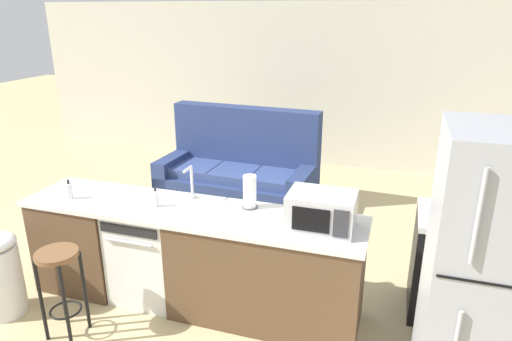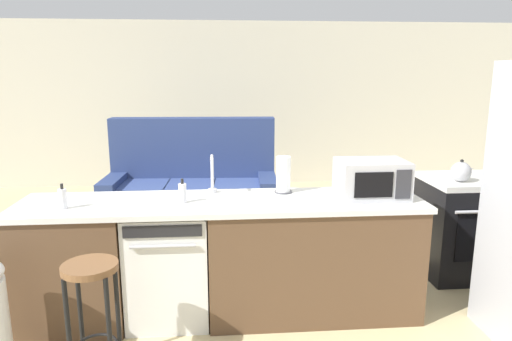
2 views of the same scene
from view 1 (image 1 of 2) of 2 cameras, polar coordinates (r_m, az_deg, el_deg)
The scene contains 15 objects.
ground_plane at distance 4.34m, azimuth -9.68°, elevation -15.41°, with size 24.00×24.00×0.00m, color tan.
wall_back at distance 7.55m, azimuth 6.76°, elevation 10.45°, with size 10.00×0.06×2.60m.
kitchen_counter at distance 4.02m, azimuth -6.93°, elevation -11.22°, with size 2.94×0.66×0.90m.
dishwasher at distance 4.23m, azimuth -13.06°, elevation -9.96°, with size 0.58×0.61×0.84m.
stove_range at distance 4.23m, azimuth 24.19°, elevation -10.85°, with size 0.76×0.68×0.90m.
refrigerator at distance 3.04m, azimuth 27.32°, elevation -12.86°, with size 0.72×0.73×1.89m.
microwave at distance 3.46m, azimuth 8.19°, elevation -5.01°, with size 0.50×0.37×0.28m.
sink_faucet at distance 4.00m, azimuth -8.10°, elevation -1.74°, with size 0.07×0.17×0.30m.
paper_towel_roll at distance 3.77m, azimuth -0.79°, elevation -2.73°, with size 0.14×0.14×0.28m.
soap_bottle at distance 3.91m, azimuth -12.42°, elevation -3.44°, with size 0.06×0.06×0.18m.
dish_soap_bottle at distance 4.29m, azimuth -22.29°, elevation -2.38°, with size 0.06×0.06×0.18m.
kettle at distance 3.86m, azimuth 23.00°, elevation -4.67°, with size 0.21×0.17×0.19m.
bar_stool at distance 3.90m, azimuth -23.29°, elevation -11.97°, with size 0.32×0.32×0.74m.
trash_bin at distance 4.46m, azimuth -29.37°, elevation -11.18°, with size 0.35×0.35×0.74m.
couch at distance 6.03m, azimuth -2.02°, elevation -0.64°, with size 2.04×1.00×1.27m.
Camera 1 is at (1.75, -3.12, 2.46)m, focal length 32.00 mm.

